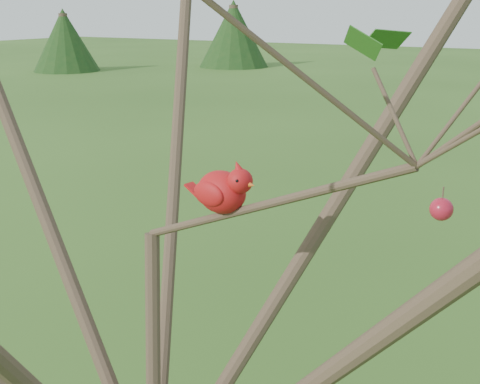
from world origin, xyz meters
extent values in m
sphere|color=#A41629|center=(0.59, 0.09, 2.12)|extent=(0.04, 0.04, 0.04)
ellipsoid|color=red|center=(0.15, 0.08, 2.09)|extent=(0.13, 0.10, 0.09)
sphere|color=red|center=(0.20, 0.07, 2.12)|extent=(0.06, 0.06, 0.05)
cone|color=red|center=(0.20, 0.08, 2.14)|extent=(0.04, 0.03, 0.04)
cone|color=#D85914|center=(0.23, 0.07, 2.12)|extent=(0.03, 0.02, 0.02)
ellipsoid|color=black|center=(0.22, 0.07, 2.12)|extent=(0.02, 0.03, 0.02)
cube|color=red|center=(0.09, 0.09, 2.07)|extent=(0.07, 0.04, 0.04)
ellipsoid|color=red|center=(0.15, 0.12, 2.09)|extent=(0.08, 0.04, 0.05)
ellipsoid|color=red|center=(0.14, 0.05, 2.09)|extent=(0.08, 0.04, 0.05)
cylinder|color=#3B2D20|center=(-12.84, 21.99, 1.29)|extent=(0.39, 0.39, 2.58)
cone|color=#163613|center=(-12.84, 21.99, 1.40)|extent=(3.01, 3.01, 2.79)
cylinder|color=#3B2D20|center=(-17.73, 16.98, 1.13)|extent=(0.34, 0.34, 2.26)
cone|color=#163613|center=(-17.73, 16.98, 1.22)|extent=(2.63, 2.63, 2.44)
camera|label=1|loc=(0.78, -0.92, 2.45)|focal=45.00mm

